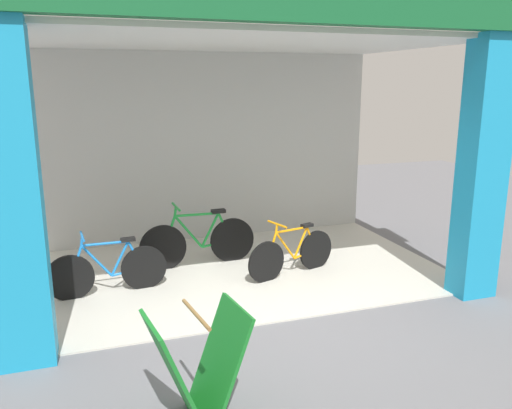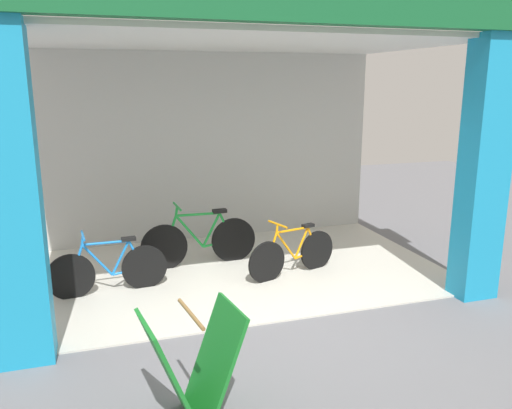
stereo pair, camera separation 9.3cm
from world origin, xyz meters
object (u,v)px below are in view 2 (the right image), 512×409
(bicycle_inside_0, at_px, (109,269))
(sandwich_board_sign, at_px, (193,369))
(bicycle_inside_2, at_px, (200,241))
(bicycle_inside_1, at_px, (293,254))

(bicycle_inside_0, bearing_deg, sandwich_board_sign, -79.23)
(bicycle_inside_0, xyz_separation_m, bicycle_inside_2, (1.29, 0.66, 0.05))
(bicycle_inside_1, relative_size, bicycle_inside_2, 0.82)
(bicycle_inside_0, relative_size, bicycle_inside_2, 0.87)
(bicycle_inside_0, relative_size, sandwich_board_sign, 1.56)
(bicycle_inside_2, bearing_deg, bicycle_inside_1, -34.42)
(bicycle_inside_0, xyz_separation_m, bicycle_inside_1, (2.41, -0.11, -0.01))
(sandwich_board_sign, bearing_deg, bicycle_inside_0, 100.77)
(bicycle_inside_1, height_order, bicycle_inside_2, bicycle_inside_2)
(bicycle_inside_1, distance_m, bicycle_inside_2, 1.37)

